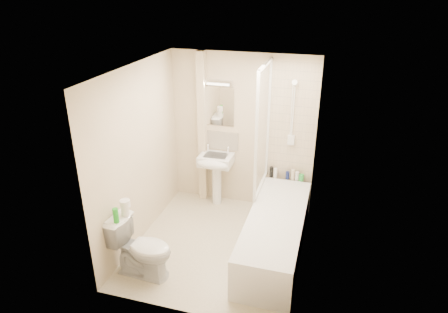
# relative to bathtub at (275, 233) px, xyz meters

# --- Properties ---
(floor) EXTENTS (2.50, 2.50, 0.00)m
(floor) POSITION_rel_bathtub_xyz_m (-0.75, -0.08, -0.29)
(floor) COLOR beige
(floor) RESTS_ON ground
(wall_back) EXTENTS (2.20, 0.02, 2.40)m
(wall_back) POSITION_rel_bathtub_xyz_m (-0.75, 1.17, 0.91)
(wall_back) COLOR beige
(wall_back) RESTS_ON ground
(wall_left) EXTENTS (0.02, 2.50, 2.40)m
(wall_left) POSITION_rel_bathtub_xyz_m (-1.85, -0.08, 0.91)
(wall_left) COLOR beige
(wall_left) RESTS_ON ground
(wall_right) EXTENTS (0.02, 2.50, 2.40)m
(wall_right) POSITION_rel_bathtub_xyz_m (0.35, -0.08, 0.91)
(wall_right) COLOR beige
(wall_right) RESTS_ON ground
(ceiling) EXTENTS (2.20, 2.50, 0.02)m
(ceiling) POSITION_rel_bathtub_xyz_m (-0.75, -0.08, 2.11)
(ceiling) COLOR white
(ceiling) RESTS_ON wall_back
(tile_back) EXTENTS (0.70, 0.01, 1.75)m
(tile_back) POSITION_rel_bathtub_xyz_m (0.00, 1.16, 1.14)
(tile_back) COLOR beige
(tile_back) RESTS_ON wall_back
(tile_right) EXTENTS (0.01, 2.10, 1.75)m
(tile_right) POSITION_rel_bathtub_xyz_m (0.34, 0.00, 1.14)
(tile_right) COLOR beige
(tile_right) RESTS_ON wall_right
(pipe_boxing) EXTENTS (0.12, 0.12, 2.40)m
(pipe_boxing) POSITION_rel_bathtub_xyz_m (-1.37, 1.11, 0.91)
(pipe_boxing) COLOR beige
(pipe_boxing) RESTS_ON ground
(splashback) EXTENTS (0.60, 0.02, 0.30)m
(splashback) POSITION_rel_bathtub_xyz_m (-1.11, 1.16, 0.74)
(splashback) COLOR beige
(splashback) RESTS_ON wall_back
(mirror) EXTENTS (0.46, 0.01, 0.60)m
(mirror) POSITION_rel_bathtub_xyz_m (-1.11, 1.16, 1.29)
(mirror) COLOR white
(mirror) RESTS_ON wall_back
(strip_light) EXTENTS (0.42, 0.07, 0.07)m
(strip_light) POSITION_rel_bathtub_xyz_m (-1.11, 1.14, 1.66)
(strip_light) COLOR silver
(strip_light) RESTS_ON wall_back
(bathtub) EXTENTS (0.70, 2.10, 0.55)m
(bathtub) POSITION_rel_bathtub_xyz_m (0.00, 0.00, 0.00)
(bathtub) COLOR white
(bathtub) RESTS_ON ground
(shower_screen) EXTENTS (0.04, 0.92, 1.80)m
(shower_screen) POSITION_rel_bathtub_xyz_m (-0.35, 0.72, 1.16)
(shower_screen) COLOR white
(shower_screen) RESTS_ON bathtub
(shower_fixture) EXTENTS (0.10, 0.16, 0.99)m
(shower_fixture) POSITION_rel_bathtub_xyz_m (-0.00, 1.12, 1.26)
(shower_fixture) COLOR white
(shower_fixture) RESTS_ON wall_back
(pedestal_sink) EXTENTS (0.50, 0.47, 0.97)m
(pedestal_sink) POSITION_rel_bathtub_xyz_m (-1.11, 0.94, 0.40)
(pedestal_sink) COLOR white
(pedestal_sink) RESTS_ON ground
(bottle_black_a) EXTENTS (0.06, 0.06, 0.17)m
(bottle_black_a) POSITION_rel_bathtub_xyz_m (-0.26, 1.08, 0.34)
(bottle_black_a) COLOR black
(bottle_black_a) RESTS_ON bathtub
(bottle_white_a) EXTENTS (0.06, 0.06, 0.15)m
(bottle_white_a) POSITION_rel_bathtub_xyz_m (-0.20, 1.08, 0.34)
(bottle_white_a) COLOR white
(bottle_white_a) RESTS_ON bathtub
(bottle_blue) EXTENTS (0.05, 0.05, 0.12)m
(bottle_blue) POSITION_rel_bathtub_xyz_m (-0.01, 1.08, 0.32)
(bottle_blue) COLOR navy
(bottle_blue) RESTS_ON bathtub
(bottle_cream) EXTENTS (0.06, 0.06, 0.16)m
(bottle_cream) POSITION_rel_bathtub_xyz_m (0.07, 1.08, 0.34)
(bottle_cream) COLOR beige
(bottle_cream) RESTS_ON bathtub
(bottle_white_b) EXTENTS (0.06, 0.06, 0.14)m
(bottle_white_b) POSITION_rel_bathtub_xyz_m (0.13, 1.08, 0.33)
(bottle_white_b) COLOR silver
(bottle_white_b) RESTS_ON bathtub
(bottle_green) EXTENTS (0.07, 0.07, 0.10)m
(bottle_green) POSITION_rel_bathtub_xyz_m (0.20, 1.08, 0.31)
(bottle_green) COLOR green
(bottle_green) RESTS_ON bathtub
(toilet) EXTENTS (0.51, 0.79, 0.76)m
(toilet) POSITION_rel_bathtub_xyz_m (-1.47, -0.88, 0.09)
(toilet) COLOR white
(toilet) RESTS_ON ground
(toilet_roll_lower) EXTENTS (0.10, 0.10, 0.11)m
(toilet_roll_lower) POSITION_rel_bathtub_xyz_m (-1.69, -0.80, 0.52)
(toilet_roll_lower) COLOR white
(toilet_roll_lower) RESTS_ON toilet
(toilet_roll_upper) EXTENTS (0.12, 0.12, 0.09)m
(toilet_roll_upper) POSITION_rel_bathtub_xyz_m (-1.68, -0.79, 0.62)
(toilet_roll_upper) COLOR white
(toilet_roll_upper) RESTS_ON toilet_roll_lower
(green_bottle) EXTENTS (0.07, 0.07, 0.18)m
(green_bottle) POSITION_rel_bathtub_xyz_m (-1.71, -0.97, 0.56)
(green_bottle) COLOR green
(green_bottle) RESTS_ON toilet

